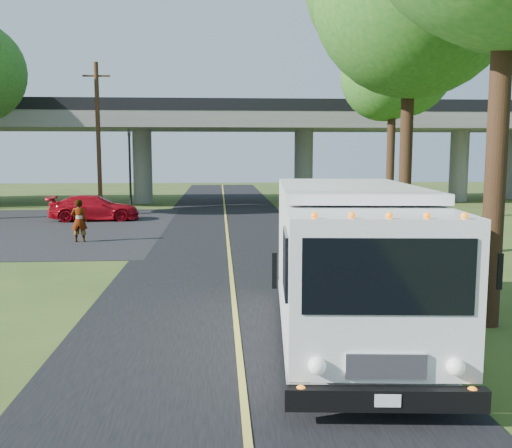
{
  "coord_description": "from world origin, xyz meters",
  "views": [
    {
      "loc": [
        -0.34,
        -10.75,
        3.76
      ],
      "look_at": [
        0.76,
        6.32,
        1.6
      ],
      "focal_mm": 40.0,
      "sensor_mm": 36.0,
      "label": 1
    }
  ],
  "objects": [
    {
      "name": "red_sedan",
      "position": [
        -7.24,
        21.06,
        0.7
      ],
      "size": [
        5.0,
        2.36,
        1.41
      ],
      "primitive_type": "imported",
      "rotation": [
        0.0,
        0.0,
        1.65
      ],
      "color": "#B00A16",
      "rests_on": "ground"
    },
    {
      "name": "utility_pole",
      "position": [
        -7.5,
        24.0,
        4.59
      ],
      "size": [
        1.6,
        0.26,
        9.0
      ],
      "color": "#472D19",
      "rests_on": "ground"
    },
    {
      "name": "ground",
      "position": [
        0.0,
        0.0,
        0.0
      ],
      "size": [
        120.0,
        120.0,
        0.0
      ],
      "primitive_type": "plane",
      "color": "#324518",
      "rests_on": "ground"
    },
    {
      "name": "pedestrian",
      "position": [
        -6.21,
        13.32,
        0.91
      ],
      "size": [
        0.68,
        0.46,
        1.81
      ],
      "primitive_type": "imported",
      "rotation": [
        0.0,
        0.0,
        3.18
      ],
      "color": "gray",
      "rests_on": "ground"
    },
    {
      "name": "road",
      "position": [
        0.0,
        10.0,
        0.01
      ],
      "size": [
        7.0,
        90.0,
        0.02
      ],
      "primitive_type": "cube",
      "color": "black",
      "rests_on": "ground"
    },
    {
      "name": "lane_line",
      "position": [
        0.0,
        10.0,
        0.03
      ],
      "size": [
        0.12,
        90.0,
        0.01
      ],
      "primitive_type": "cube",
      "color": "gold",
      "rests_on": "road"
    },
    {
      "name": "traffic_signal",
      "position": [
        -6.0,
        26.0,
        3.2
      ],
      "size": [
        0.18,
        0.22,
        5.2
      ],
      "color": "black",
      "rests_on": "ground"
    },
    {
      "name": "parking_lot",
      "position": [
        -11.0,
        18.0,
        0.01
      ],
      "size": [
        16.0,
        18.0,
        0.01
      ],
      "primitive_type": "cube",
      "color": "black",
      "rests_on": "ground"
    },
    {
      "name": "overpass",
      "position": [
        0.0,
        32.0,
        4.56
      ],
      "size": [
        54.0,
        10.0,
        7.3
      ],
      "color": "slate",
      "rests_on": "ground"
    },
    {
      "name": "step_van",
      "position": [
        2.21,
        0.1,
        1.68
      ],
      "size": [
        3.33,
        7.58,
        3.1
      ],
      "rotation": [
        0.0,
        0.0,
        -0.08
      ],
      "color": "white",
      "rests_on": "ground"
    },
    {
      "name": "tree_right_far",
      "position": [
        9.21,
        19.84,
        8.3
      ],
      "size": [
        5.77,
        5.67,
        10.99
      ],
      "color": "#382314",
      "rests_on": "ground"
    }
  ]
}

